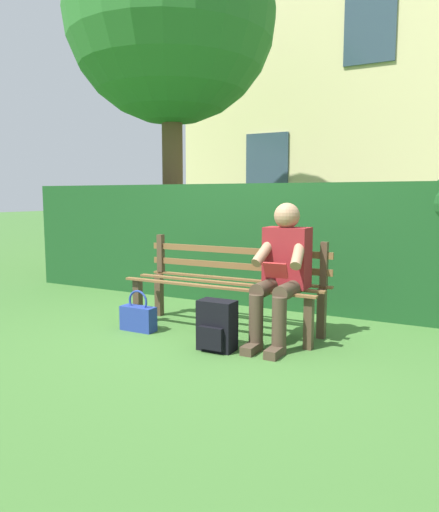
{
  "coord_description": "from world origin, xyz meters",
  "views": [
    {
      "loc": [
        -2.07,
        3.94,
        1.25
      ],
      "look_at": [
        0.0,
        0.1,
        0.71
      ],
      "focal_mm": 34.32,
      "sensor_mm": 36.0,
      "label": 1
    }
  ],
  "objects_px": {
    "person_seated": "(282,269)",
    "park_bench": "(228,284)",
    "tree": "(166,25)",
    "backpack": "(217,326)",
    "handbag": "(138,317)"
  },
  "relations": [
    {
      "from": "person_seated",
      "to": "park_bench",
      "type": "bearing_deg",
      "value": -16.16
    },
    {
      "from": "tree",
      "to": "backpack",
      "type": "bearing_deg",
      "value": 130.0
    },
    {
      "from": "backpack",
      "to": "handbag",
      "type": "distance_m",
      "value": 0.93
    },
    {
      "from": "tree",
      "to": "handbag",
      "type": "bearing_deg",
      "value": 118.82
    },
    {
      "from": "backpack",
      "to": "handbag",
      "type": "bearing_deg",
      "value": -9.81
    },
    {
      "from": "tree",
      "to": "backpack",
      "type": "height_order",
      "value": "tree"
    },
    {
      "from": "park_bench",
      "to": "person_seated",
      "type": "xyz_separation_m",
      "value": [
        -0.6,
        0.17,
        0.2
      ]
    },
    {
      "from": "park_bench",
      "to": "tree",
      "type": "distance_m",
      "value": 4.56
    },
    {
      "from": "park_bench",
      "to": "person_seated",
      "type": "height_order",
      "value": "person_seated"
    },
    {
      "from": "park_bench",
      "to": "person_seated",
      "type": "bearing_deg",
      "value": 163.84
    },
    {
      "from": "park_bench",
      "to": "handbag",
      "type": "bearing_deg",
      "value": 33.71
    },
    {
      "from": "person_seated",
      "to": "handbag",
      "type": "distance_m",
      "value": 1.42
    },
    {
      "from": "handbag",
      "to": "park_bench",
      "type": "bearing_deg",
      "value": -146.29
    },
    {
      "from": "handbag",
      "to": "backpack",
      "type": "bearing_deg",
      "value": 170.19
    },
    {
      "from": "park_bench",
      "to": "tree",
      "type": "height_order",
      "value": "tree"
    }
  ]
}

